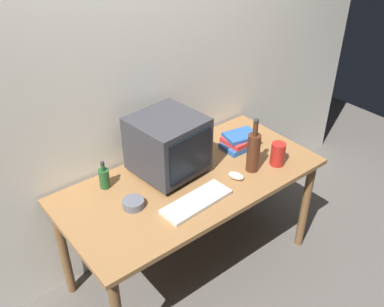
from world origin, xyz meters
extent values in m
plane|color=#56514C|center=(0.00, 0.00, 0.00)|extent=(6.00, 6.00, 0.00)
cube|color=silver|center=(0.00, 0.45, 1.25)|extent=(4.00, 0.08, 2.50)
cube|color=olive|center=(0.00, 0.00, 0.73)|extent=(1.61, 0.77, 0.03)
cylinder|color=brown|center=(0.74, -0.33, 0.36)|extent=(0.06, 0.06, 0.72)
cylinder|color=brown|center=(-0.74, 0.33, 0.36)|extent=(0.06, 0.06, 0.72)
cylinder|color=brown|center=(0.74, 0.33, 0.36)|extent=(0.06, 0.06, 0.72)
cube|color=#333338|center=(-0.07, 0.15, 0.76)|extent=(0.30, 0.27, 0.03)
cube|color=#333338|center=(-0.07, 0.15, 0.95)|extent=(0.42, 0.42, 0.34)
cube|color=black|center=(-0.05, -0.05, 0.95)|extent=(0.31, 0.04, 0.27)
cube|color=beige|center=(-0.13, -0.20, 0.76)|extent=(0.43, 0.18, 0.02)
ellipsoid|color=beige|center=(0.21, -0.16, 0.77)|extent=(0.09, 0.11, 0.04)
cylinder|color=#472314|center=(0.35, -0.16, 0.87)|extent=(0.08, 0.08, 0.25)
cylinder|color=#472314|center=(0.35, -0.16, 1.04)|extent=(0.03, 0.03, 0.09)
sphere|color=#262626|center=(0.35, -0.16, 1.09)|extent=(0.03, 0.03, 0.03)
cylinder|color=#1E4C23|center=(-0.45, 0.25, 0.81)|extent=(0.06, 0.06, 0.12)
cylinder|color=#1E4C23|center=(-0.45, 0.25, 0.89)|extent=(0.02, 0.02, 0.04)
sphere|color=#262626|center=(-0.45, 0.25, 0.92)|extent=(0.03, 0.03, 0.03)
cube|color=#28569E|center=(0.46, 0.07, 0.77)|extent=(0.24, 0.17, 0.04)
cube|color=red|center=(0.47, 0.09, 0.80)|extent=(0.20, 0.17, 0.03)
cube|color=#28569E|center=(0.48, 0.08, 0.83)|extent=(0.23, 0.19, 0.02)
cylinder|color=#595B66|center=(-0.41, 0.00, 0.77)|extent=(0.12, 0.12, 0.04)
cylinder|color=#A51E19|center=(0.51, -0.21, 0.82)|extent=(0.09, 0.09, 0.15)
camera|label=1|loc=(-1.30, -1.61, 2.29)|focal=40.20mm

